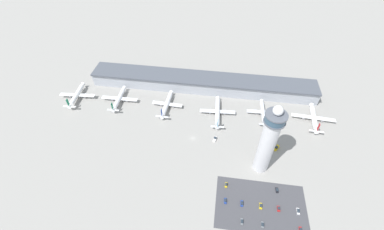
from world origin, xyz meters
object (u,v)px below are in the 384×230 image
Objects in this scene: service_truck_fuel at (215,139)px; car_maroon_suv at (225,201)px; airplane_gate_foxtrot at (314,118)px; car_blue_compact at (226,185)px; control_tower at (268,141)px; airplane_gate_charlie at (167,104)px; airplane_gate_bravo at (119,99)px; car_red_hatchback at (277,190)px; car_white_wagon at (242,222)px; car_navy_sedan at (242,203)px; airplane_gate_echo at (263,112)px; airplane_gate_alpha at (77,95)px; car_yellow_taxi at (279,209)px; car_silver_sedan at (262,225)px; car_green_van at (298,211)px; car_grey_coupe at (301,230)px; service_truck_baggage at (267,135)px; airplane_gate_delta at (218,112)px; car_black_suv at (261,206)px; service_truck_catering at (276,148)px.

car_maroon_suv is at bearing -78.10° from service_truck_fuel.
car_blue_compact is (-77.31, -79.19, -3.63)m from airplane_gate_foxtrot.
control_tower reaches higher than airplane_gate_charlie.
airplane_gate_bravo is 168.33m from car_red_hatchback.
car_white_wagon is (-65.38, -105.42, -3.70)m from airplane_gate_foxtrot.
car_navy_sedan is (73.92, -91.64, -3.54)m from airplane_gate_charlie.
car_red_hatchback is at bearing -85.27° from airplane_gate_echo.
airplane_gate_alpha is at bearing 158.21° from car_red_hatchback.
airplane_gate_foxtrot reaches higher than car_yellow_taxi.
airplane_gate_bravo reaches higher than service_truck_fuel.
car_silver_sedan is 17.61m from car_yellow_taxi.
car_grey_coupe is at bearing -91.55° from car_green_van.
car_yellow_taxi is at bearing -87.07° from service_truck_baggage.
airplane_gate_foxtrot is 100.91m from car_yellow_taxi.
airplane_gate_delta reaches higher than car_navy_sedan.
car_green_van is at bearing 27.38° from car_silver_sedan.
car_green_van is (206.48, -91.68, -4.17)m from airplane_gate_alpha.
airplane_gate_delta is 31.50m from service_truck_fuel.
airplane_gate_charlie reaches higher than airplane_gate_echo.
car_black_suv is 18.51m from car_white_wagon.
car_blue_compact is (62.11, -78.40, -3.56)m from airplane_gate_charlie.
airplane_gate_delta is 88.99m from car_red_hatchback.
car_maroon_suv is at bearing 178.00° from car_navy_sedan.
airplane_gate_foxtrot reaches higher than car_maroon_suv.
car_blue_compact is at bearing -26.68° from airplane_gate_alpha.
airplane_gate_charlie is 0.91× the size of airplane_gate_delta.
airplane_gate_bravo is 6.06× the size of service_truck_fuel.
service_truck_fuel is (0.18, -31.32, -3.30)m from airplane_gate_delta.
car_silver_sedan is 1.03× the size of car_yellow_taxi.
car_green_van is at bearing -53.49° from control_tower.
car_grey_coupe is 18.34m from car_yellow_taxi.
car_blue_compact is 0.91× the size of car_black_suv.
service_truck_baggage is 1.26× the size of car_green_van.
car_navy_sedan is at bearing -118.07° from service_truck_catering.
car_navy_sedan is 38.96m from car_green_van.
car_maroon_suv is (111.33, -92.22, -3.83)m from airplane_gate_bravo.
airplane_gate_delta is at bearing 103.33° from car_white_wagon.
car_grey_coupe is 0.97× the size of car_red_hatchback.
airplane_gate_delta is 62.70m from service_truck_catering.
car_green_van reaches higher than car_yellow_taxi.
airplane_gate_delta is at bearing -172.36° from airplane_gate_echo.
service_truck_catering is at bearing 86.57° from car_yellow_taxi.
airplane_gate_delta reaches higher than car_green_van.
control_tower is 15.29× the size of car_white_wagon.
airplane_gate_bravo is 105.84m from service_truck_fuel.
airplane_gate_alpha is at bearing 153.09° from car_grey_coupe.
airplane_gate_alpha is 0.94× the size of airplane_gate_foxtrot.
control_tower is 13.71× the size of car_green_van.
airplane_gate_foxtrot is at bearing 0.32° from airplane_gate_charlie.
airplane_gate_bravo is 8.35× the size of car_maroon_suv.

